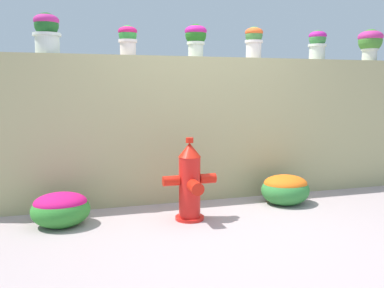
# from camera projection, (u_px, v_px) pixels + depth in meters

# --- Properties ---
(ground_plane) EXTENTS (24.00, 24.00, 0.00)m
(ground_plane) POSITION_uv_depth(u_px,v_px,m) (233.00, 231.00, 3.81)
(ground_plane) COLOR #A39293
(stone_wall) EXTENTS (5.49, 0.39, 1.67)m
(stone_wall) POSITION_uv_depth(u_px,v_px,m) (194.00, 129.00, 4.89)
(stone_wall) COLOR tan
(stone_wall) RESTS_ON ground
(potted_plant_1) EXTENTS (0.29, 0.29, 0.42)m
(potted_plant_1) POSITION_uv_depth(u_px,v_px,m) (47.00, 31.00, 4.26)
(potted_plant_1) COLOR silver
(potted_plant_1) RESTS_ON stone_wall
(potted_plant_2) EXTENTS (0.21, 0.21, 0.34)m
(potted_plant_2) POSITION_uv_depth(u_px,v_px,m) (128.00, 38.00, 4.55)
(potted_plant_2) COLOR silver
(potted_plant_2) RESTS_ON stone_wall
(potted_plant_3) EXTENTS (0.26, 0.26, 0.38)m
(potted_plant_3) POSITION_uv_depth(u_px,v_px,m) (196.00, 37.00, 4.73)
(potted_plant_3) COLOR beige
(potted_plant_3) RESTS_ON stone_wall
(potted_plant_4) EXTENTS (0.22, 0.22, 0.38)m
(potted_plant_4) POSITION_uv_depth(u_px,v_px,m) (254.00, 40.00, 4.96)
(potted_plant_4) COLOR silver
(potted_plant_4) RESTS_ON stone_wall
(potted_plant_5) EXTENTS (0.23, 0.23, 0.37)m
(potted_plant_5) POSITION_uv_depth(u_px,v_px,m) (317.00, 43.00, 5.19)
(potted_plant_5) COLOR beige
(potted_plant_5) RESTS_ON stone_wall
(potted_plant_6) EXTENTS (0.32, 0.32, 0.41)m
(potted_plant_6) POSITION_uv_depth(u_px,v_px,m) (370.00, 41.00, 5.38)
(potted_plant_6) COLOR beige
(potted_plant_6) RESTS_ON stone_wall
(fire_hydrant) EXTENTS (0.54, 0.43, 0.83)m
(fire_hydrant) POSITION_uv_depth(u_px,v_px,m) (190.00, 183.00, 4.08)
(fire_hydrant) COLOR red
(fire_hydrant) RESTS_ON ground
(flower_bush_left) EXTENTS (0.56, 0.50, 0.34)m
(flower_bush_left) POSITION_uv_depth(u_px,v_px,m) (61.00, 208.00, 3.93)
(flower_bush_left) COLOR #32832F
(flower_bush_left) RESTS_ON ground
(flower_bush_right) EXTENTS (0.56, 0.50, 0.35)m
(flower_bush_right) POSITION_uv_depth(u_px,v_px,m) (285.00, 188.00, 4.68)
(flower_bush_right) COLOR #338039
(flower_bush_right) RESTS_ON ground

